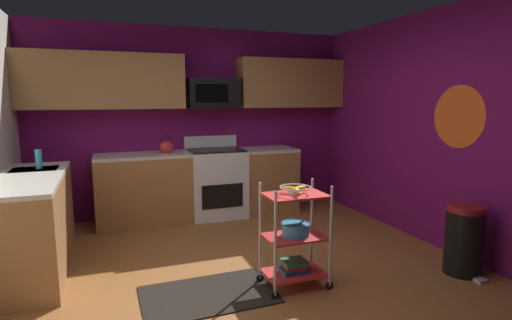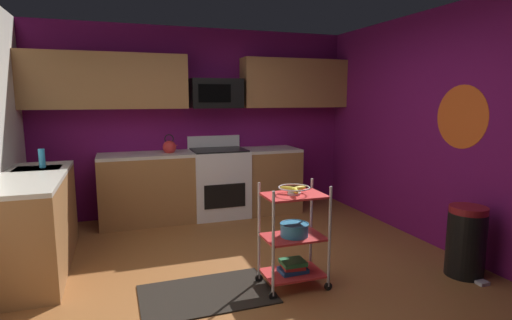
{
  "view_description": "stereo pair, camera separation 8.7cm",
  "coord_description": "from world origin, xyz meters",
  "views": [
    {
      "loc": [
        -1.19,
        -3.25,
        1.64
      ],
      "look_at": [
        0.15,
        0.33,
        1.05
      ],
      "focal_mm": 28.28,
      "sensor_mm": 36.0,
      "label": 1
    },
    {
      "loc": [
        -1.11,
        -3.28,
        1.64
      ],
      "look_at": [
        0.15,
        0.33,
        1.05
      ],
      "focal_mm": 28.28,
      "sensor_mm": 36.0,
      "label": 2
    }
  ],
  "objects": [
    {
      "name": "dish_soap_bottle",
      "position": [
        -1.85,
        1.35,
        1.02
      ],
      "size": [
        0.06,
        0.06,
        0.2
      ],
      "primitive_type": "cylinder",
      "color": "#2D8CBF",
      "rests_on": "counter_run"
    },
    {
      "name": "microwave",
      "position": [
        0.21,
        2.21,
        1.7
      ],
      "size": [
        0.7,
        0.39,
        0.4
      ],
      "color": "black"
    },
    {
      "name": "oven_range",
      "position": [
        0.21,
        2.1,
        0.48
      ],
      "size": [
        0.76,
        0.65,
        1.1
      ],
      "color": "white",
      "rests_on": "ground"
    },
    {
      "name": "mixing_bowl_large",
      "position": [
        0.3,
        -0.23,
        0.52
      ],
      "size": [
        0.25,
        0.25,
        0.11
      ],
      "color": "#338CBF",
      "rests_on": "rolling_cart"
    },
    {
      "name": "counter_run",
      "position": [
        -0.75,
        1.65,
        0.46
      ],
      "size": [
        3.57,
        2.32,
        0.92
      ],
      "color": "#9E6B3D",
      "rests_on": "ground"
    },
    {
      "name": "book_stack",
      "position": [
        0.3,
        -0.23,
        0.18
      ],
      "size": [
        0.25,
        0.19,
        0.11
      ],
      "color": "#1E4C8C",
      "rests_on": "rolling_cart"
    },
    {
      "name": "wall_right",
      "position": [
        2.23,
        0.0,
        1.3
      ],
      "size": [
        0.06,
        4.8,
        2.6
      ],
      "primitive_type": "cube",
      "color": "#6B1156",
      "rests_on": "ground"
    },
    {
      "name": "fruit_bowl",
      "position": [
        0.3,
        -0.23,
        0.88
      ],
      "size": [
        0.27,
        0.27,
        0.07
      ],
      "color": "silver",
      "rests_on": "rolling_cart"
    },
    {
      "name": "rolling_cart",
      "position": [
        0.3,
        -0.23,
        0.45
      ],
      "size": [
        0.58,
        0.37,
        0.91
      ],
      "color": "silver",
      "rests_on": "ground"
    },
    {
      "name": "kettle",
      "position": [
        -0.45,
        2.1,
        1.0
      ],
      "size": [
        0.21,
        0.18,
        0.26
      ],
      "color": "red",
      "rests_on": "counter_run"
    },
    {
      "name": "floor",
      "position": [
        0.0,
        0.0,
        -0.02
      ],
      "size": [
        4.4,
        4.8,
        0.04
      ],
      "primitive_type": "cube",
      "color": "#995B2D",
      "rests_on": "ground"
    },
    {
      "name": "wall_back",
      "position": [
        0.0,
        2.43,
        1.3
      ],
      "size": [
        4.52,
        0.06,
        2.6
      ],
      "primitive_type": "cube",
      "color": "#6B1156",
      "rests_on": "ground"
    },
    {
      "name": "floor_rug",
      "position": [
        -0.46,
        -0.14,
        0.01
      ],
      "size": [
        1.11,
        0.71,
        0.01
      ],
      "primitive_type": "cube",
      "rotation": [
        0.0,
        0.0,
        0.01
      ],
      "color": "black",
      "rests_on": "ground"
    },
    {
      "name": "upper_cabinets",
      "position": [
        -0.05,
        2.23,
        1.85
      ],
      "size": [
        4.4,
        0.33,
        0.7
      ],
      "color": "#9E6B3D"
    },
    {
      "name": "trash_can",
      "position": [
        1.9,
        -0.55,
        0.33
      ],
      "size": [
        0.34,
        0.42,
        0.66
      ],
      "color": "black",
      "rests_on": "ground"
    },
    {
      "name": "wall_flower_decal",
      "position": [
        2.2,
        -0.1,
        1.45
      ],
      "size": [
        0.0,
        0.65,
        0.65
      ],
      "primitive_type": "cylinder",
      "rotation": [
        0.0,
        1.57,
        0.0
      ],
      "color": "#E5591E"
    }
  ]
}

